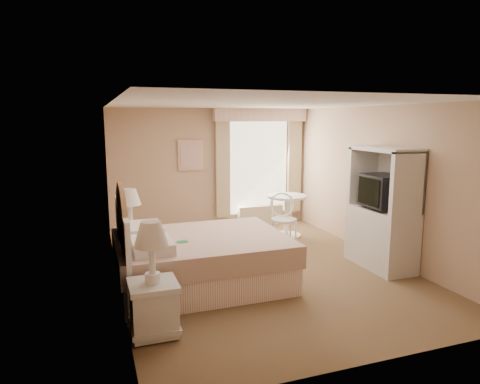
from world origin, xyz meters
name	(u,v)px	position (x,y,z in m)	size (l,w,h in m)	color
room	(261,189)	(0.00, 0.00, 1.25)	(4.21, 5.51, 2.51)	brown
window	(260,163)	(1.05, 2.65, 1.34)	(2.05, 0.22, 2.51)	white
framed_art	(191,155)	(-0.45, 2.71, 1.55)	(0.52, 0.04, 0.62)	#D8B085
bed	(194,258)	(-1.11, -0.29, 0.38)	(2.30, 1.81, 1.60)	tan
nightstand_near	(153,294)	(-1.84, -1.51, 0.46)	(0.51, 0.51, 1.23)	silver
nightstand_far	(131,236)	(-1.84, 0.95, 0.45)	(0.49, 0.49, 1.18)	silver
round_table	(287,209)	(1.19, 1.58, 0.54)	(0.77, 0.77, 0.81)	white
cafe_chair	(283,215)	(0.87, 1.06, 0.55)	(0.54, 0.54, 0.96)	white
armoire	(382,218)	(1.81, -0.51, 0.77)	(0.56, 1.12, 1.87)	silver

